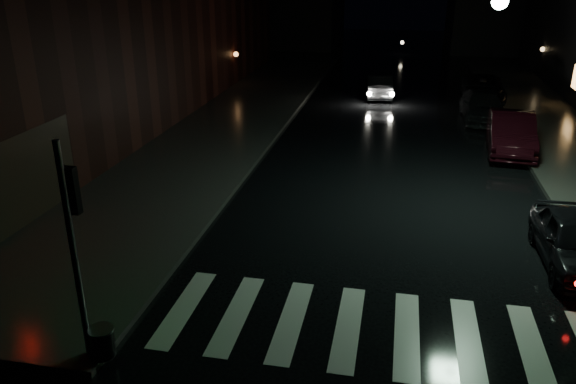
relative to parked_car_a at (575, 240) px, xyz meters
The scene contains 13 objects.
ground 8.73m from the parked_car_a, 150.88° to the right, with size 120.00×120.00×0.00m, color black.
sidewalk_left 15.95m from the parked_car_a, 142.22° to the left, with size 6.00×44.00×0.15m, color #282826.
sidewalk_right 10.07m from the parked_car_a, 76.19° to the left, with size 4.00×44.00×0.15m, color #282826.
building_left 23.03m from the parked_car_a, 149.02° to the left, with size 10.00×36.00×7.00m, color black.
building_far_left 44.53m from the parked_car_a, 113.35° to the left, with size 14.00×10.00×8.00m, color black.
building_far_right 41.36m from the parked_car_a, 81.08° to the left, with size 14.00×10.00×7.00m, color black.
crosswalk 5.96m from the parked_car_a, 140.93° to the right, with size 9.00×3.00×0.01m, color beige.
signal_pole_corner 11.32m from the parked_car_a, 149.70° to the right, with size 0.68×0.61×4.20m.
parked_car_a is the anchor object (origin of this frame).
parked_car_b 9.41m from the parked_car_a, 90.15° to the left, with size 1.65×4.74×1.56m, color black.
parked_car_c 14.53m from the parked_car_a, 92.02° to the left, with size 1.89×4.65×1.35m, color black.
parked_car_d 18.94m from the parked_car_a, 90.00° to the left, with size 2.24×4.85×1.35m, color black.
oncoming_car 19.47m from the parked_car_a, 106.98° to the left, with size 1.37×3.92×1.29m, color black.
Camera 1 is at (3.09, -9.29, 6.95)m, focal length 35.00 mm.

